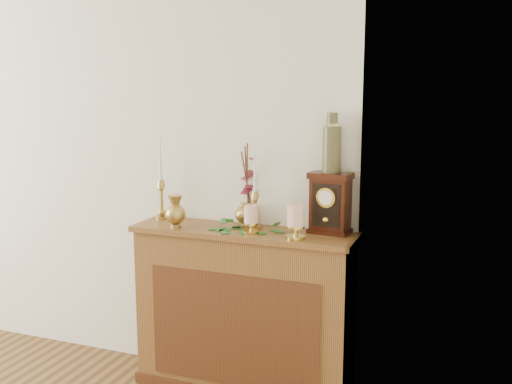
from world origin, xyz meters
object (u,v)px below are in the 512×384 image
at_px(mantel_clock, 330,203).
at_px(ceramic_vase, 332,146).
at_px(ginger_jar, 248,187).
at_px(bud_vase, 176,212).
at_px(candlestick_center, 255,204).
at_px(candlestick_left, 161,193).

distance_m(mantel_clock, ceramic_vase, 0.30).
xyz_separation_m(ginger_jar, mantel_clock, (0.48, -0.05, -0.05)).
bearing_deg(ginger_jar, bud_vase, -143.88).
distance_m(candlestick_center, ginger_jar, 0.15).
bearing_deg(ceramic_vase, candlestick_left, -178.06).
bearing_deg(candlestick_left, candlestick_center, -2.90).
height_order(candlestick_left, mantel_clock, candlestick_left).
xyz_separation_m(ginger_jar, ceramic_vase, (0.48, -0.04, 0.25)).
distance_m(candlestick_left, bud_vase, 0.25).
relative_size(candlestick_center, ceramic_vase, 1.36).
xyz_separation_m(bud_vase, mantel_clock, (0.82, 0.20, 0.07)).
relative_size(ginger_jar, ceramic_vase, 1.50).
bearing_deg(ceramic_vase, bud_vase, -166.25).
distance_m(ginger_jar, mantel_clock, 0.49).
bearing_deg(ceramic_vase, candlestick_center, -170.98).
bearing_deg(mantel_clock, bud_vase, -159.79).
xyz_separation_m(candlestick_left, ginger_jar, (0.51, 0.08, 0.05)).
bearing_deg(bud_vase, ginger_jar, 36.12).
relative_size(bud_vase, ceramic_vase, 0.58).
relative_size(candlestick_left, bud_vase, 2.63).
bearing_deg(candlestick_left, mantel_clock, 1.77).
bearing_deg(bud_vase, mantel_clock, 13.56).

